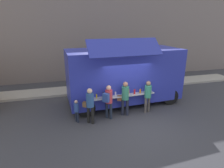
# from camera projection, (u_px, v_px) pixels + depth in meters

# --- Properties ---
(ground_plane) EXTENTS (60.00, 60.00, 0.00)m
(ground_plane) POSITION_uv_depth(u_px,v_px,m) (135.00, 123.00, 8.61)
(ground_plane) COLOR #38383D
(curb_strip) EXTENTS (28.00, 1.60, 0.15)m
(curb_strip) POSITION_uv_depth(u_px,v_px,m) (53.00, 92.00, 12.24)
(curb_strip) COLOR #9E998E
(curb_strip) RESTS_ON ground
(building_behind) EXTENTS (32.00, 2.40, 7.51)m
(building_behind) POSITION_uv_depth(u_px,v_px,m) (63.00, 32.00, 14.94)
(building_behind) COLOR slate
(building_behind) RESTS_ON ground
(food_truck_main) EXTENTS (6.31, 3.56, 3.75)m
(food_truck_main) POSITION_uv_depth(u_px,v_px,m) (124.00, 74.00, 10.36)
(food_truck_main) COLOR #2933A6
(food_truck_main) RESTS_ON ground
(trash_bin) EXTENTS (0.60, 0.60, 1.00)m
(trash_bin) POSITION_uv_depth(u_px,v_px,m) (162.00, 78.00, 13.82)
(trash_bin) COLOR #2D5C37
(trash_bin) RESTS_ON ground
(customer_front_ordering) EXTENTS (0.57, 0.38, 1.75)m
(customer_front_ordering) POSITION_uv_depth(u_px,v_px,m) (125.00, 96.00, 9.01)
(customer_front_ordering) COLOR #202434
(customer_front_ordering) RESTS_ON ground
(customer_mid_with_backpack) EXTENTS (0.52, 0.52, 1.68)m
(customer_mid_with_backpack) POSITION_uv_depth(u_px,v_px,m) (108.00, 99.00, 8.65)
(customer_mid_with_backpack) COLOR #1D2535
(customer_mid_with_backpack) RESTS_ON ground
(customer_rear_waiting) EXTENTS (0.50, 0.47, 1.70)m
(customer_rear_waiting) POSITION_uv_depth(u_px,v_px,m) (90.00, 103.00, 8.26)
(customer_rear_waiting) COLOR black
(customer_rear_waiting) RESTS_ON ground
(customer_extra_browsing) EXTENTS (0.34, 0.34, 1.68)m
(customer_extra_browsing) POSITION_uv_depth(u_px,v_px,m) (148.00, 94.00, 9.34)
(customer_extra_browsing) COLOR #4F4945
(customer_extra_browsing) RESTS_ON ground
(child_near_queue) EXTENTS (0.22, 0.22, 1.10)m
(child_near_queue) POSITION_uv_depth(u_px,v_px,m) (76.00, 109.00, 8.46)
(child_near_queue) COLOR #1D2435
(child_near_queue) RESTS_ON ground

